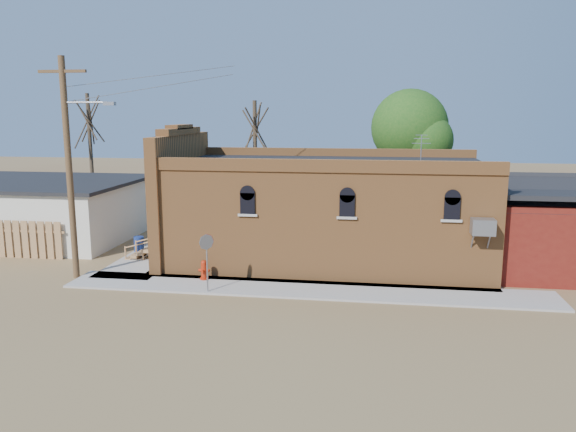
# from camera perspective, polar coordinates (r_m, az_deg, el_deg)

# --- Properties ---
(ground) EXTENTS (120.00, 120.00, 0.00)m
(ground) POSITION_cam_1_polar(r_m,az_deg,el_deg) (21.37, -2.54, -8.12)
(ground) COLOR brown
(ground) RESTS_ON ground
(sidewalk_south) EXTENTS (19.00, 2.20, 0.08)m
(sidewalk_south) POSITION_cam_1_polar(r_m,az_deg,el_deg) (21.98, 1.79, -7.47)
(sidewalk_south) COLOR #9E9991
(sidewalk_south) RESTS_ON ground
(sidewalk_west) EXTENTS (2.60, 10.00, 0.08)m
(sidewalk_west) POSITION_cam_1_polar(r_m,az_deg,el_deg) (28.64, -12.67, -3.45)
(sidewalk_west) COLOR #9E9991
(sidewalk_west) RESTS_ON ground
(brick_bar) EXTENTS (16.40, 7.97, 6.30)m
(brick_bar) POSITION_cam_1_polar(r_m,az_deg,el_deg) (25.86, 3.34, 0.51)
(brick_bar) COLOR #AD6A35
(brick_bar) RESTS_ON ground
(red_shed) EXTENTS (5.40, 6.40, 4.30)m
(red_shed) POSITION_cam_1_polar(r_m,az_deg,el_deg) (26.86, 24.78, -0.23)
(red_shed) COLOR #5C150F
(red_shed) RESTS_ON ground
(wood_fence) EXTENTS (5.20, 0.10, 1.80)m
(wood_fence) POSITION_cam_1_polar(r_m,az_deg,el_deg) (29.59, -26.13, -2.13)
(wood_fence) COLOR #986F45
(wood_fence) RESTS_ON ground
(utility_pole) EXTENTS (3.12, 0.26, 9.00)m
(utility_pole) POSITION_cam_1_polar(r_m,az_deg,el_deg) (24.38, -21.27, 4.97)
(utility_pole) COLOR #4D301E
(utility_pole) RESTS_ON ground
(tree_bare_near) EXTENTS (2.80, 2.80, 7.65)m
(tree_bare_near) POSITION_cam_1_polar(r_m,az_deg,el_deg) (33.60, -3.39, 9.03)
(tree_bare_near) COLOR #4D382C
(tree_bare_near) RESTS_ON ground
(tree_bare_far) EXTENTS (2.80, 2.80, 8.16)m
(tree_bare_far) POSITION_cam_1_polar(r_m,az_deg,el_deg) (38.33, -19.60, 9.23)
(tree_bare_far) COLOR #4D382C
(tree_bare_far) RESTS_ON ground
(tree_leafy) EXTENTS (4.40, 4.40, 8.15)m
(tree_leafy) POSITION_cam_1_polar(r_m,az_deg,el_deg) (33.44, 12.25, 8.76)
(tree_leafy) COLOR #4D382C
(tree_leafy) RESTS_ON ground
(fire_hydrant) EXTENTS (0.47, 0.45, 0.81)m
(fire_hydrant) POSITION_cam_1_polar(r_m,az_deg,el_deg) (23.26, -8.53, -5.43)
(fire_hydrant) COLOR #A71F09
(fire_hydrant) RESTS_ON sidewalk_south
(stop_sign) EXTENTS (0.45, 0.49, 2.24)m
(stop_sign) POSITION_cam_1_polar(r_m,az_deg,el_deg) (21.38, -8.27, -3.18)
(stop_sign) COLOR gray
(stop_sign) RESTS_ON sidewalk_south
(trash_barrel) EXTENTS (0.62, 0.62, 0.74)m
(trash_barrel) POSITION_cam_1_polar(r_m,az_deg,el_deg) (28.52, -14.91, -2.77)
(trash_barrel) COLOR navy
(trash_barrel) RESTS_ON sidewalk_west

